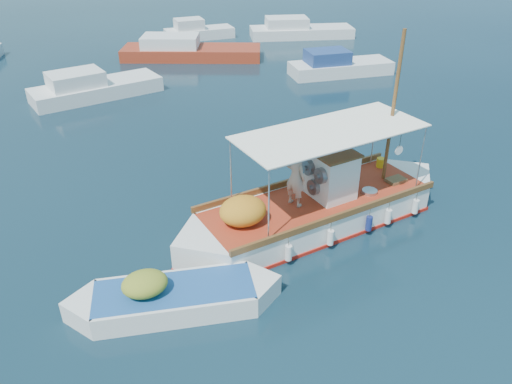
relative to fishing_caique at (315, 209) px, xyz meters
name	(u,v)px	position (x,y,z in m)	size (l,w,h in m)	color
ground	(299,223)	(-0.47, 0.18, -0.57)	(160.00, 160.00, 0.00)	black
fishing_caique	(315,209)	(0.00, 0.00, 0.00)	(10.37, 4.09, 6.42)	white
dinghy	(173,299)	(-5.42, -2.41, -0.27)	(5.82, 2.33, 1.44)	white
bg_boat_nw	(93,89)	(-6.03, 16.07, -0.08)	(7.49, 4.08, 1.80)	silver
bg_boat_n	(187,51)	(0.93, 22.28, -0.08)	(10.04, 6.11, 1.80)	maroon
bg_boat_ne	(338,67)	(9.07, 15.13, -0.08)	(6.69, 2.74, 1.80)	silver
bg_boat_e	(298,31)	(11.04, 25.51, -0.08)	(8.71, 4.48, 1.80)	silver
bg_boat_far_n	(197,32)	(3.13, 27.95, -0.08)	(5.51, 2.10, 1.80)	silver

